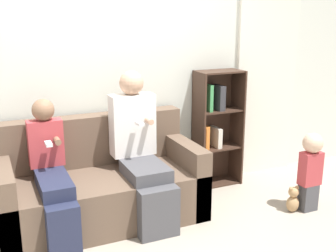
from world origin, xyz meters
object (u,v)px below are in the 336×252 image
object	(u,v)px
couch	(100,186)
toddler_standing	(311,167)
bookshelf	(214,125)
child_seated	(52,172)
teddy_bear	(293,200)
adult_seated	(140,146)

from	to	relation	value
couch	toddler_standing	bearing A→B (deg)	-19.36
toddler_standing	bookshelf	distance (m)	1.08
couch	child_seated	distance (m)	0.52
child_seated	teddy_bear	distance (m)	2.18
child_seated	adult_seated	bearing A→B (deg)	3.28
bookshelf	couch	bearing A→B (deg)	-167.28
couch	child_seated	world-z (taller)	child_seated
couch	toddler_standing	xyz separation A→B (m)	(1.82, -0.64, 0.12)
adult_seated	teddy_bear	xyz separation A→B (m)	(1.32, -0.51, -0.55)
child_seated	toddler_standing	bearing A→B (deg)	-12.24
child_seated	bookshelf	xyz separation A→B (m)	(1.76, 0.45, 0.08)
toddler_standing	teddy_bear	xyz separation A→B (m)	(-0.15, 0.02, -0.31)
teddy_bear	adult_seated	bearing A→B (deg)	158.96
adult_seated	bookshelf	bearing A→B (deg)	22.37
bookshelf	adult_seated	bearing A→B (deg)	-157.63
adult_seated	teddy_bear	distance (m)	1.52
bookshelf	teddy_bear	xyz separation A→B (m)	(0.32, -0.92, -0.53)
toddler_standing	bookshelf	size ratio (longest dim) A/B	0.61
adult_seated	toddler_standing	bearing A→B (deg)	-19.82
child_seated	bookshelf	world-z (taller)	bookshelf
couch	bookshelf	size ratio (longest dim) A/B	1.43
couch	adult_seated	xyz separation A→B (m)	(0.34, -0.11, 0.37)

